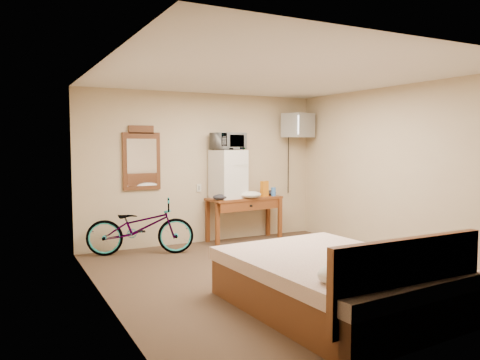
{
  "coord_description": "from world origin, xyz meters",
  "views": [
    {
      "loc": [
        -3.07,
        -4.95,
        1.67
      ],
      "look_at": [
        -0.04,
        0.88,
        1.15
      ],
      "focal_mm": 35.0,
      "sensor_mm": 36.0,
      "label": 1
    }
  ],
  "objects_px": {
    "bed": "(337,282)",
    "microwave": "(228,141)",
    "crt_television": "(298,125)",
    "blue_cup": "(273,192)",
    "mini_fridge": "(228,174)",
    "desk": "(245,205)",
    "wall_mirror": "(142,159)",
    "bicycle": "(140,227)"
  },
  "relations": [
    {
      "from": "mini_fridge",
      "to": "microwave",
      "type": "distance_m",
      "value": 0.55
    },
    {
      "from": "microwave",
      "to": "bicycle",
      "type": "relative_size",
      "value": 0.33
    },
    {
      "from": "desk",
      "to": "mini_fridge",
      "type": "relative_size",
      "value": 1.65
    },
    {
      "from": "desk",
      "to": "wall_mirror",
      "type": "xyz_separation_m",
      "value": [
        -1.7,
        0.27,
        0.8
      ]
    },
    {
      "from": "mini_fridge",
      "to": "bed",
      "type": "height_order",
      "value": "mini_fridge"
    },
    {
      "from": "microwave",
      "to": "bicycle",
      "type": "bearing_deg",
      "value": 175.02
    },
    {
      "from": "crt_television",
      "to": "bicycle",
      "type": "distance_m",
      "value": 3.33
    },
    {
      "from": "crt_television",
      "to": "bed",
      "type": "height_order",
      "value": "crt_television"
    },
    {
      "from": "blue_cup",
      "to": "wall_mirror",
      "type": "height_order",
      "value": "wall_mirror"
    },
    {
      "from": "blue_cup",
      "to": "wall_mirror",
      "type": "relative_size",
      "value": 0.15
    },
    {
      "from": "crt_television",
      "to": "bed",
      "type": "distance_m",
      "value": 4.21
    },
    {
      "from": "mini_fridge",
      "to": "bed",
      "type": "bearing_deg",
      "value": -97.83
    },
    {
      "from": "wall_mirror",
      "to": "bicycle",
      "type": "relative_size",
      "value": 0.64
    },
    {
      "from": "blue_cup",
      "to": "crt_television",
      "type": "relative_size",
      "value": 0.23
    },
    {
      "from": "blue_cup",
      "to": "bed",
      "type": "relative_size",
      "value": 0.06
    },
    {
      "from": "wall_mirror",
      "to": "bicycle",
      "type": "bearing_deg",
      "value": -110.23
    },
    {
      "from": "desk",
      "to": "wall_mirror",
      "type": "bearing_deg",
      "value": 170.95
    },
    {
      "from": "mini_fridge",
      "to": "wall_mirror",
      "type": "distance_m",
      "value": 1.45
    },
    {
      "from": "wall_mirror",
      "to": "microwave",
      "type": "bearing_deg",
      "value": -8.7
    },
    {
      "from": "microwave",
      "to": "crt_television",
      "type": "xyz_separation_m",
      "value": [
        1.38,
        -0.04,
        0.29
      ]
    },
    {
      "from": "mini_fridge",
      "to": "microwave",
      "type": "relative_size",
      "value": 1.55
    },
    {
      "from": "crt_television",
      "to": "blue_cup",
      "type": "bearing_deg",
      "value": -175.65
    },
    {
      "from": "blue_cup",
      "to": "wall_mirror",
      "type": "distance_m",
      "value": 2.35
    },
    {
      "from": "mini_fridge",
      "to": "bicycle",
      "type": "bearing_deg",
      "value": -173.27
    },
    {
      "from": "crt_television",
      "to": "wall_mirror",
      "type": "distance_m",
      "value": 2.85
    },
    {
      "from": "desk",
      "to": "mini_fridge",
      "type": "xyz_separation_m",
      "value": [
        -0.29,
        0.06,
        0.53
      ]
    },
    {
      "from": "mini_fridge",
      "to": "wall_mirror",
      "type": "bearing_deg",
      "value": 171.29
    },
    {
      "from": "desk",
      "to": "bicycle",
      "type": "xyz_separation_m",
      "value": [
        -1.85,
        -0.13,
        -0.21
      ]
    },
    {
      "from": "desk",
      "to": "blue_cup",
      "type": "height_order",
      "value": "blue_cup"
    },
    {
      "from": "bicycle",
      "to": "blue_cup",
      "type": "bearing_deg",
      "value": -69.27
    },
    {
      "from": "crt_television",
      "to": "bed",
      "type": "relative_size",
      "value": 0.28
    },
    {
      "from": "microwave",
      "to": "wall_mirror",
      "type": "bearing_deg",
      "value": 159.58
    },
    {
      "from": "crt_television",
      "to": "bicycle",
      "type": "xyz_separation_m",
      "value": [
        -2.93,
        -0.15,
        -1.57
      ]
    },
    {
      "from": "mini_fridge",
      "to": "crt_television",
      "type": "distance_m",
      "value": 1.61
    },
    {
      "from": "mini_fridge",
      "to": "desk",
      "type": "bearing_deg",
      "value": -10.65
    },
    {
      "from": "bed",
      "to": "bicycle",
      "type": "bearing_deg",
      "value": 108.51
    },
    {
      "from": "crt_television",
      "to": "desk",
      "type": "bearing_deg",
      "value": -178.95
    },
    {
      "from": "desk",
      "to": "crt_television",
      "type": "bearing_deg",
      "value": 1.05
    },
    {
      "from": "blue_cup",
      "to": "bicycle",
      "type": "relative_size",
      "value": 0.09
    },
    {
      "from": "desk",
      "to": "crt_television",
      "type": "relative_size",
      "value": 2.06
    },
    {
      "from": "bed",
      "to": "microwave",
      "type": "bearing_deg",
      "value": 82.17
    },
    {
      "from": "wall_mirror",
      "to": "bed",
      "type": "relative_size",
      "value": 0.44
    }
  ]
}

